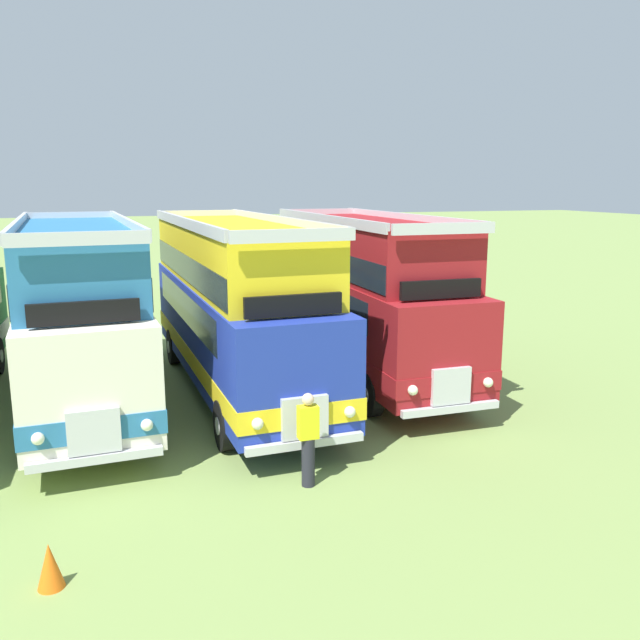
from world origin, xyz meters
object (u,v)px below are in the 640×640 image
object	(u,v)px
bus_eighth_in_row	(235,302)
cone_mid_row	(50,566)
bus_ninth_in_row	(365,292)
bus_seventh_in_row	(80,309)
marshal_person	(308,439)

from	to	relation	value
bus_eighth_in_row	cone_mid_row	distance (m)	9.01
bus_eighth_in_row	bus_ninth_in_row	world-z (taller)	same
bus_seventh_in_row	bus_ninth_in_row	bearing A→B (deg)	1.58
bus_ninth_in_row	cone_mid_row	size ratio (longest dim) A/B	15.33
bus_ninth_in_row	marshal_person	distance (m)	7.46
bus_ninth_in_row	cone_mid_row	xyz separation A→B (m)	(-7.86, -8.17, -2.03)
cone_mid_row	bus_eighth_in_row	bearing A→B (deg)	62.11
bus_seventh_in_row	bus_ninth_in_row	size ratio (longest dim) A/B	1.04
bus_ninth_in_row	cone_mid_row	world-z (taller)	bus_ninth_in_row
marshal_person	bus_seventh_in_row	bearing A→B (deg)	122.11
bus_ninth_in_row	cone_mid_row	bearing A→B (deg)	-133.87
bus_seventh_in_row	cone_mid_row	world-z (taller)	bus_seventh_in_row
cone_mid_row	bus_ninth_in_row	bearing A→B (deg)	46.13
bus_ninth_in_row	bus_seventh_in_row	bearing A→B (deg)	-178.42
bus_eighth_in_row	bus_ninth_in_row	distance (m)	3.77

